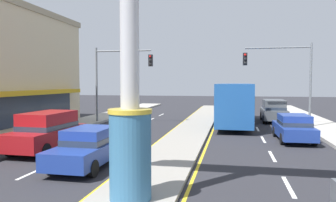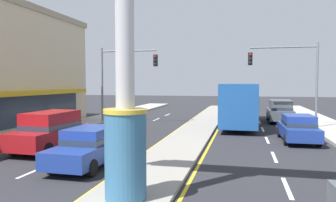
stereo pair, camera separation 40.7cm
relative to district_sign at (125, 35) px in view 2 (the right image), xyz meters
name	(u,v)px [view 2 (the right image)]	position (x,y,z in m)	size (l,w,h in m)	color
median_strip	(190,136)	(0.00, 11.21, -4.56)	(2.47, 52.00, 0.14)	gray
sidewalk_left	(37,135)	(-9.31, 9.21, -4.54)	(2.95, 60.00, 0.18)	#ADA89E
lane_markings	(186,141)	(0.00, 9.86, -4.63)	(9.21, 52.00, 0.01)	silver
district_sign	(125,35)	(0.00, 0.00, 0.00)	(7.77, 1.21, 8.52)	#33668C
traffic_light_left_side	(122,72)	(-6.47, 16.48, -0.39)	(4.86, 0.46, 6.20)	slate
traffic_light_right_side	(291,70)	(6.47, 16.44, -0.39)	(4.86, 0.46, 6.20)	slate
sedan_near_right_lane	(298,128)	(6.18, 11.07, -3.85)	(1.91, 4.34, 1.53)	navy
bus_far_right_lane	(240,101)	(2.88, 17.83, -2.77)	(2.64, 11.22, 3.26)	#1E5199
suv_near_left_lane	(50,130)	(-6.18, 5.90, -3.65)	(2.07, 4.66, 1.90)	maroon
suv_far_left_oncoming	(280,111)	(6.18, 20.26, -3.65)	(2.01, 4.62, 1.90)	#4C5156
sedan_kerb_right	(89,146)	(-2.88, 3.55, -3.85)	(1.89, 4.32, 1.53)	navy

